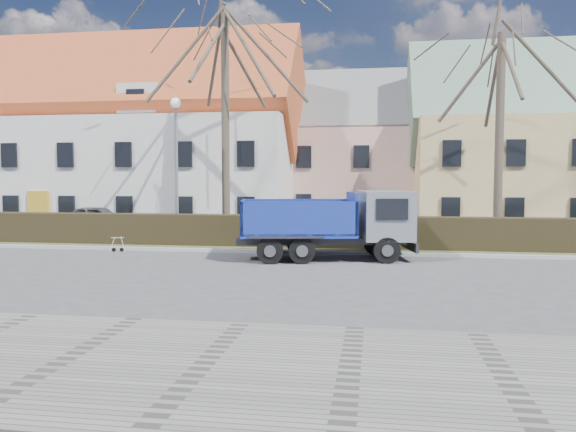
% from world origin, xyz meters
% --- Properties ---
extents(ground, '(120.00, 120.00, 0.00)m').
position_xyz_m(ground, '(0.00, 0.00, 0.00)').
color(ground, '#47474A').
extents(sidewalk_near, '(80.00, 5.00, 0.08)m').
position_xyz_m(sidewalk_near, '(0.00, -8.50, 0.04)').
color(sidewalk_near, gray).
rests_on(sidewalk_near, ground).
extents(curb_far, '(80.00, 0.30, 0.12)m').
position_xyz_m(curb_far, '(0.00, 4.60, 0.06)').
color(curb_far, '#9E9E9D').
rests_on(curb_far, ground).
extents(grass_strip, '(80.00, 3.00, 0.10)m').
position_xyz_m(grass_strip, '(0.00, 6.20, 0.05)').
color(grass_strip, '#434C2B').
rests_on(grass_strip, ground).
extents(hedge, '(60.00, 0.90, 1.30)m').
position_xyz_m(hedge, '(0.00, 6.00, 0.65)').
color(hedge, black).
rests_on(hedge, ground).
extents(building_white, '(26.80, 10.80, 9.50)m').
position_xyz_m(building_white, '(-13.00, 16.00, 4.75)').
color(building_white, silver).
rests_on(building_white, ground).
extents(building_pink, '(10.80, 8.80, 8.00)m').
position_xyz_m(building_pink, '(4.00, 20.00, 4.00)').
color(building_pink, '#CB9E90').
rests_on(building_pink, ground).
extents(tree_1, '(9.20, 9.20, 12.65)m').
position_xyz_m(tree_1, '(-2.00, 8.50, 6.33)').
color(tree_1, '#483C32').
rests_on(tree_1, ground).
extents(tree_2, '(8.00, 8.00, 11.00)m').
position_xyz_m(tree_2, '(10.00, 8.50, 5.50)').
color(tree_2, '#483C32').
rests_on(tree_2, ground).
extents(dump_truck, '(6.66, 3.49, 2.53)m').
position_xyz_m(dump_truck, '(2.90, 3.18, 1.27)').
color(dump_truck, navy).
rests_on(dump_truck, ground).
extents(streetlight, '(0.50, 0.50, 6.46)m').
position_xyz_m(streetlight, '(-3.82, 7.00, 3.23)').
color(streetlight, gray).
rests_on(streetlight, ground).
extents(cart_frame, '(0.79, 0.57, 0.65)m').
position_xyz_m(cart_frame, '(-5.40, 3.98, 0.32)').
color(cart_frame, silver).
rests_on(cart_frame, ground).
extents(parked_car_a, '(4.34, 1.88, 1.46)m').
position_xyz_m(parked_car_a, '(-9.46, 10.85, 0.73)').
color(parked_car_a, '#3A3C42').
rests_on(parked_car_a, ground).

